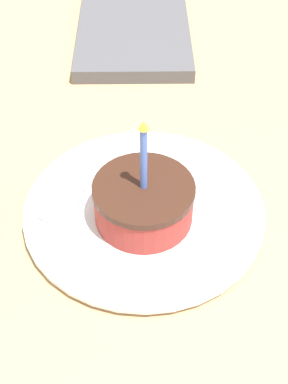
{
  "coord_description": "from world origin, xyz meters",
  "views": [
    {
      "loc": [
        0.37,
        0.01,
        0.42
      ],
      "look_at": [
        -0.01,
        0.01,
        0.03
      ],
      "focal_mm": 50.0,
      "sensor_mm": 36.0,
      "label": 1
    }
  ],
  "objects_px": {
    "marble_board": "(136,24)",
    "fork": "(89,180)",
    "cake_slice": "(144,202)",
    "plate": "(144,210)"
  },
  "relations": [
    {
      "from": "cake_slice",
      "to": "marble_board",
      "type": "relative_size",
      "value": 0.41
    },
    {
      "from": "fork",
      "to": "marble_board",
      "type": "height_order",
      "value": "marble_board"
    },
    {
      "from": "plate",
      "to": "fork",
      "type": "height_order",
      "value": "fork"
    },
    {
      "from": "plate",
      "to": "marble_board",
      "type": "height_order",
      "value": "marble_board"
    },
    {
      "from": "marble_board",
      "to": "plate",
      "type": "bearing_deg",
      "value": 1.14
    },
    {
      "from": "cake_slice",
      "to": "marble_board",
      "type": "xyz_separation_m",
      "value": [
        -0.41,
        -0.01,
        -0.02
      ]
    },
    {
      "from": "cake_slice",
      "to": "fork",
      "type": "relative_size",
      "value": 0.8
    },
    {
      "from": "marble_board",
      "to": "fork",
      "type": "bearing_deg",
      "value": -8.32
    },
    {
      "from": "fork",
      "to": "marble_board",
      "type": "relative_size",
      "value": 0.51
    },
    {
      "from": "fork",
      "to": "marble_board",
      "type": "xyz_separation_m",
      "value": [
        -0.36,
        0.05,
        -0.0
      ]
    }
  ]
}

